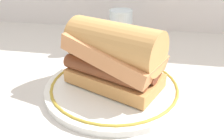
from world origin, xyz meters
TOP-DOWN VIEW (x-y plane):
  - ground_plane at (0.00, 0.00)m, footprint 1.50×1.50m
  - plate at (-0.00, -0.00)m, footprint 0.27×0.27m
  - sausage_sandwich at (-0.00, -0.00)m, footprint 0.20×0.16m
  - drinking_glass at (-0.02, 0.24)m, footprint 0.06×0.06m
  - salt_shaker at (-0.13, 0.16)m, footprint 0.03×0.03m

SIDE VIEW (x-z plane):
  - ground_plane at x=0.00m, z-range 0.00..0.00m
  - plate at x=0.00m, z-range 0.00..0.02m
  - salt_shaker at x=-0.13m, z-range 0.00..0.07m
  - drinking_glass at x=-0.02m, z-range -0.01..0.09m
  - sausage_sandwich at x=0.00m, z-range 0.01..0.14m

